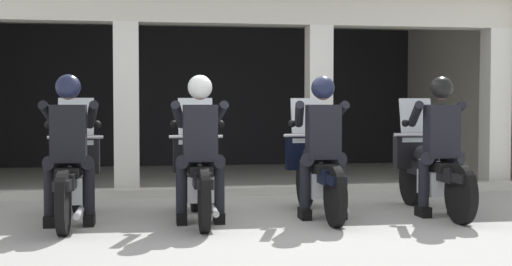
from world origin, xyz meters
name	(u,v)px	position (x,y,z in m)	size (l,w,h in m)	color
ground_plane	(227,185)	(0.00, 3.00, 0.00)	(80.00, 80.00, 0.00)	#999993
station_building	(210,67)	(-0.12, 4.74, 1.95)	(9.54, 4.99, 3.03)	black
kerb_strip	(229,191)	(-0.12, 1.74, 0.06)	(9.04, 0.24, 0.12)	#B7B5AD
motorcycle_far_left	(72,176)	(-2.04, -0.10, 0.50)	(0.62, 2.04, 1.35)	black
police_officer_far_left	(69,136)	(-2.05, -0.38, 0.94)	(0.63, 0.61, 1.58)	black
motorcycle_center_left	(198,174)	(-0.68, -0.16, 0.50)	(0.62, 2.04, 1.35)	black
police_officer_center_left	(200,136)	(-0.68, -0.44, 0.94)	(0.63, 0.61, 1.58)	black
motorcycle_center_right	(316,171)	(0.68, -0.06, 0.50)	(0.62, 2.04, 1.35)	black
police_officer_center_right	(322,135)	(0.68, -0.35, 0.94)	(0.63, 0.61, 1.58)	black
motorcycle_far_right	(430,170)	(2.05, -0.10, 0.50)	(0.62, 2.04, 1.35)	black
police_officer_far_right	(440,134)	(2.05, -0.39, 0.94)	(0.63, 0.61, 1.58)	black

